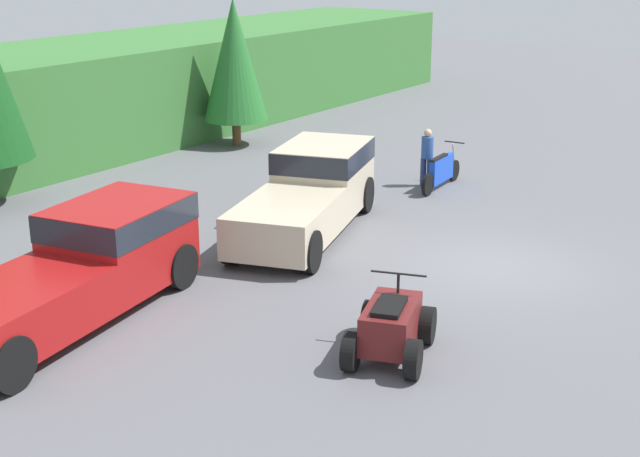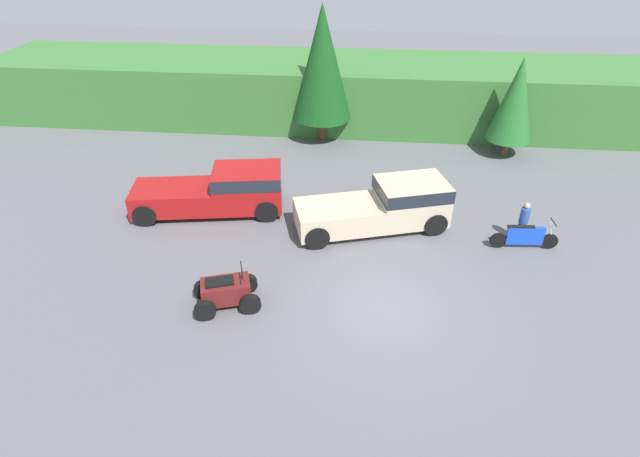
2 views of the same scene
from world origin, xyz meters
The scene contains 8 objects.
ground_plane centered at (0.00, 0.00, 0.00)m, with size 80.00×80.00×0.00m, color #5B5B60.
hillside_backdrop centered at (0.00, 16.00, 1.65)m, with size 44.00×6.00×3.29m.
tree_mid_left centered at (5.99, 11.93, 2.83)m, with size 2.12×2.12×4.82m.
pickup_truck_red centered at (-6.48, 5.23, 0.98)m, with size 6.11×2.92×1.84m.
pickup_truck_second centered at (-0.01, 4.70, 0.98)m, with size 6.01×3.53×1.84m.
dirt_bike centered at (5.01, 3.79, 0.48)m, with size 2.43×0.60×1.15m.
quad_atv centered at (-4.89, -0.30, 0.51)m, with size 2.29×1.79×1.28m.
rider_person centered at (4.98, 4.24, 0.88)m, with size 0.42×0.42×1.62m.
Camera 1 is at (-16.65, -6.91, 6.63)m, focal length 50.00 mm.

